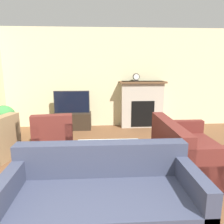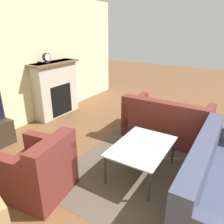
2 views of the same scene
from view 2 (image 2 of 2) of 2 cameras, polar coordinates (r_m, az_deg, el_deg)
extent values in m
cube|color=#4C4238|center=(3.43, 6.22, -14.90)|extent=(2.24, 1.92, 0.00)
cube|color=#B2A899|center=(5.38, -14.49, 5.82)|extent=(1.15, 0.33, 1.28)
cube|color=black|center=(5.33, -12.97, 3.09)|extent=(0.63, 0.01, 0.72)
cube|color=brown|center=(5.23, -14.89, 12.29)|extent=(1.27, 0.39, 0.05)
cube|color=#33384C|center=(2.79, 22.52, -10.74)|extent=(2.00, 0.20, 0.40)
cube|color=#5B231E|center=(4.44, 14.23, -3.42)|extent=(0.99, 1.54, 0.42)
cube|color=#5B231E|center=(3.94, 12.97, -0.09)|extent=(0.20, 1.54, 0.40)
cube|color=#5B231E|center=(4.27, 23.30, -3.86)|extent=(0.99, 0.14, 0.66)
cube|color=#5B231E|center=(4.62, 6.13, -0.24)|extent=(0.99, 0.14, 0.66)
cube|color=#5B231E|center=(3.10, -18.98, -15.88)|extent=(0.84, 0.88, 0.42)
cube|color=#5B231E|center=(2.70, -15.32, -10.82)|extent=(0.76, 0.31, 0.40)
cube|color=#5B231E|center=(3.21, -15.70, -11.42)|extent=(0.25, 0.79, 0.66)
cube|color=#5B231E|center=(2.87, -23.33, -16.95)|extent=(0.25, 0.79, 0.66)
cylinder|color=#333338|center=(2.83, 9.64, -18.69)|extent=(0.04, 0.04, 0.44)
cylinder|color=#333338|center=(3.58, 15.61, -9.77)|extent=(0.04, 0.04, 0.44)
cylinder|color=#333338|center=(3.06, -1.82, -14.87)|extent=(0.04, 0.04, 0.44)
cylinder|color=#333338|center=(3.77, 6.27, -7.41)|extent=(0.04, 0.04, 0.44)
cube|color=silver|center=(3.16, 7.88, -8.80)|extent=(1.04, 0.72, 0.02)
cube|color=#28231E|center=(5.13, -16.62, 12.40)|extent=(0.13, 0.07, 0.03)
cylinder|color=#28231E|center=(5.11, -16.74, 13.57)|extent=(0.18, 0.07, 0.18)
cylinder|color=white|center=(5.09, -16.45, 13.56)|extent=(0.15, 0.00, 0.15)
camera|label=1|loc=(3.23, 73.25, 0.25)|focal=35.00mm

